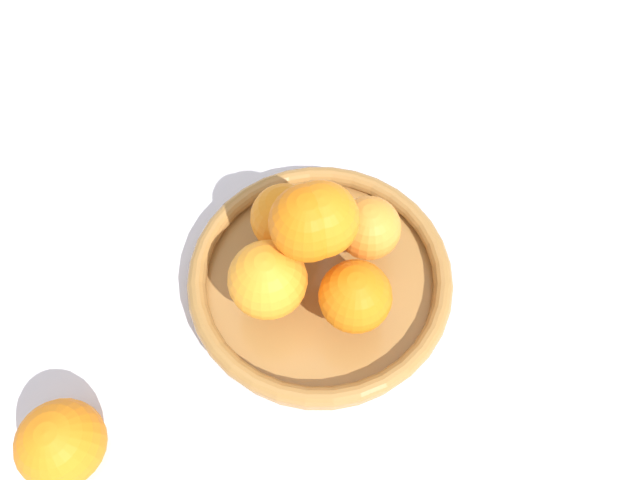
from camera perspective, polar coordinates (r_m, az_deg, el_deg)
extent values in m
plane|color=silver|center=(0.67, 0.00, -4.34)|extent=(4.00, 4.00, 0.00)
cylinder|color=#A57238|center=(0.66, 0.00, -4.01)|extent=(0.26, 0.26, 0.02)
torus|color=#A57238|center=(0.64, 0.00, -3.28)|extent=(0.27, 0.27, 0.02)
sphere|color=orange|center=(0.59, 3.25, -5.17)|extent=(0.07, 0.07, 0.07)
sphere|color=orange|center=(0.62, 4.49, 1.10)|extent=(0.07, 0.07, 0.07)
sphere|color=orange|center=(0.63, -3.24, 2.05)|extent=(0.07, 0.07, 0.07)
sphere|color=orange|center=(0.59, -4.80, -3.65)|extent=(0.08, 0.08, 0.08)
sphere|color=orange|center=(0.56, 0.06, 1.91)|extent=(0.07, 0.07, 0.07)
sphere|color=orange|center=(0.56, -1.08, 1.80)|extent=(0.07, 0.07, 0.07)
sphere|color=orange|center=(0.62, -22.57, -16.78)|extent=(0.08, 0.08, 0.08)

